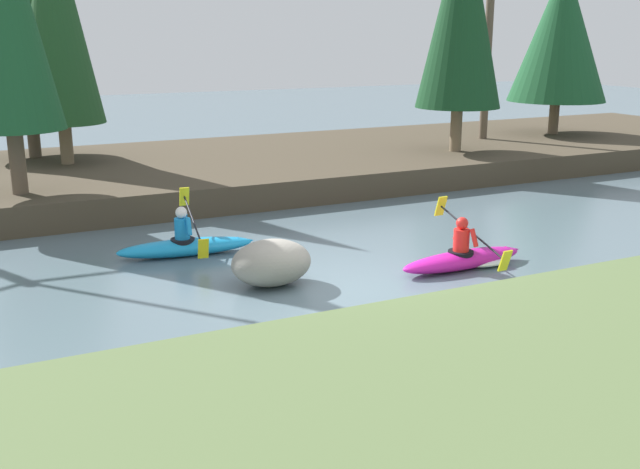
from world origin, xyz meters
name	(u,v)px	position (x,y,z in m)	size (l,w,h in m)	color
ground_plane	(348,290)	(0.00, 0.00, 0.00)	(90.00, 90.00, 0.00)	slate
riverbank_far	(180,172)	(0.00, 10.45, 0.35)	(44.00, 8.76, 0.71)	#473D2D
conifer_tree_mid_left	(23,31)	(-3.69, 12.96, 4.37)	(3.31, 3.31, 6.09)	brown
conifer_tree_centre	(54,7)	(-3.00, 11.33, 4.99)	(2.31, 2.31, 7.46)	#7A664C
conifer_tree_mid_right	(462,7)	(8.34, 8.39, 5.07)	(2.62, 2.62, 7.39)	#7A664C
conifer_tree_right	(561,32)	(14.10, 10.25, 4.35)	(3.51, 3.51, 6.10)	brown
bare_tree_mid_upstream	(487,48)	(10.98, 10.41, 3.80)	(3.61, 3.57, 6.56)	brown
kayaker_lead	(467,258)	(2.63, 0.12, 0.20)	(2.78, 2.07, 1.20)	#C61999
kayaker_middle	(187,245)	(-1.91, 3.25, 0.22)	(2.79, 2.07, 1.20)	#1993D6
boulder_midstream	(271,263)	(-1.08, 0.83, 0.41)	(1.44, 1.13, 0.82)	gray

